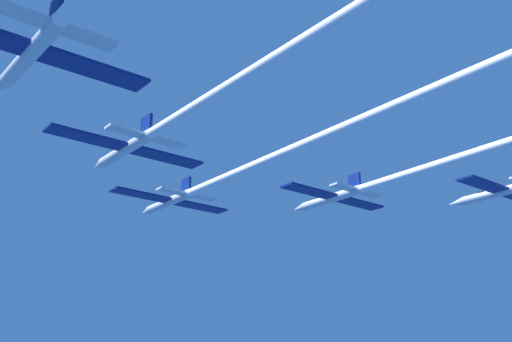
{
  "coord_description": "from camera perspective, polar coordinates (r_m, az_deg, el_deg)",
  "views": [
    {
      "loc": [
        -41.27,
        -69.42,
        -22.61
      ],
      "look_at": [
        -0.28,
        -18.11,
        0.36
      ],
      "focal_mm": 43.15,
      "sensor_mm": 36.0,
      "label": 1
    }
  ],
  "objects": [
    {
      "name": "jet_right_wing",
      "position": [
        72.04,
        16.36,
        0.53
      ],
      "size": [
        17.07,
        56.62,
        2.83
      ],
      "color": "silver"
    },
    {
      "name": "jet_left_wing",
      "position": [
        50.52,
        -2.45,
        7.89
      ],
      "size": [
        17.07,
        60.27,
        2.83
      ],
      "color": "silver"
    },
    {
      "name": "jet_lead",
      "position": [
        66.98,
        1.4,
        1.18
      ],
      "size": [
        17.07,
        67.34,
        2.83
      ],
      "color": "silver"
    }
  ]
}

